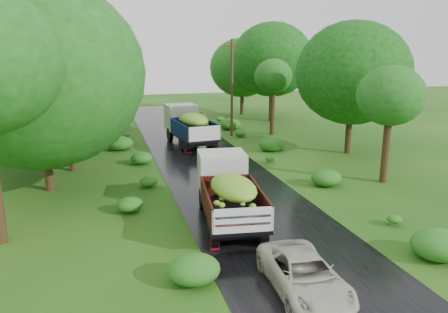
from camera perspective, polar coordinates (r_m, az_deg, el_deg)
name	(u,v)px	position (r m, az deg, el deg)	size (l,w,h in m)	color
ground	(307,270)	(16.01, 10.73, -14.32)	(120.00, 120.00, 0.00)	#11480F
road	(258,217)	(20.15, 4.41, -7.92)	(6.50, 80.00, 0.02)	black
road_lines	(250,209)	(21.03, 3.48, -6.91)	(0.12, 69.60, 0.00)	#BFB78C
truck_near	(228,188)	(19.24, 0.54, -4.18)	(3.03, 6.61, 2.68)	black
truck_far	(189,124)	(34.73, -4.63, 4.30)	(3.20, 7.23, 2.94)	black
car	(304,275)	(14.40, 10.41, -14.93)	(2.00, 4.33, 1.20)	beige
utility_pole	(232,87)	(37.60, 1.03, 9.04)	(1.43, 0.39, 8.23)	#382616
trees_left	(47,59)	(32.82, -22.13, 11.66)	(7.60, 33.40, 9.80)	black
trees_right	(287,69)	(40.52, 8.28, 11.25)	(6.01, 30.33, 8.16)	black
shrubs	(210,162)	(28.24, -1.82, -0.68)	(11.90, 44.00, 0.70)	#236818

